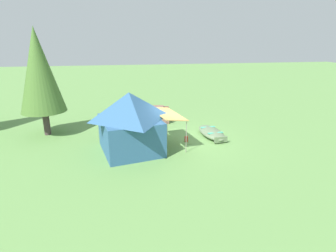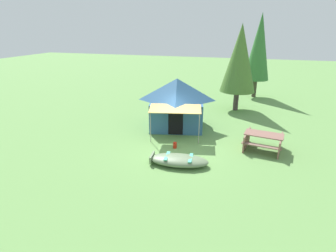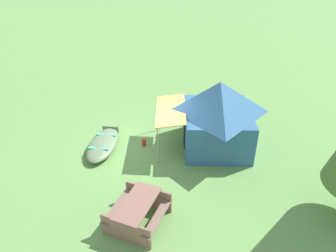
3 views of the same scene
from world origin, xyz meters
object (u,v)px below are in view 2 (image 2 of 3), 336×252
(cooler_box, at_px, (158,128))
(fuel_can, at_px, (175,145))
(pine_tree_back_left, at_px, (259,47))
(canvas_cabin_tent, at_px, (177,102))
(pine_tree_back_right, at_px, (240,59))
(picnic_table, at_px, (263,140))
(beached_rowboat, at_px, (178,160))

(cooler_box, relative_size, fuel_can, 1.92)
(pine_tree_back_left, bearing_deg, canvas_cabin_tent, -115.82)
(pine_tree_back_right, bearing_deg, picnic_table, -75.35)
(canvas_cabin_tent, xyz_separation_m, pine_tree_back_left, (4.14, 8.56, 2.44))
(pine_tree_back_right, bearing_deg, canvas_cabin_tent, -123.97)
(canvas_cabin_tent, distance_m, pine_tree_back_left, 9.82)
(picnic_table, distance_m, pine_tree_back_right, 7.02)
(fuel_can, height_order, pine_tree_back_left, pine_tree_back_left)
(pine_tree_back_left, bearing_deg, picnic_table, -87.64)
(beached_rowboat, distance_m, canvas_cabin_tent, 4.62)
(fuel_can, relative_size, pine_tree_back_left, 0.04)
(cooler_box, xyz_separation_m, pine_tree_back_left, (4.96, 9.48, 3.70))
(pine_tree_back_right, bearing_deg, pine_tree_back_left, 74.14)
(fuel_can, distance_m, pine_tree_back_left, 12.42)
(beached_rowboat, distance_m, picnic_table, 4.18)
(picnic_table, distance_m, cooler_box, 5.47)
(beached_rowboat, height_order, canvas_cabin_tent, canvas_cabin_tent)
(canvas_cabin_tent, relative_size, pine_tree_back_left, 0.66)
(picnic_table, relative_size, pine_tree_back_left, 0.30)
(pine_tree_back_left, bearing_deg, beached_rowboat, -102.78)
(canvas_cabin_tent, xyz_separation_m, pine_tree_back_right, (2.96, 4.39, 1.99))
(picnic_table, distance_m, fuel_can, 4.04)
(beached_rowboat, bearing_deg, canvas_cabin_tent, 106.05)
(beached_rowboat, xyz_separation_m, cooler_box, (-2.05, 3.37, -0.04))
(cooler_box, xyz_separation_m, fuel_can, (1.48, -1.85, -0.02))
(fuel_can, bearing_deg, beached_rowboat, -69.51)
(fuel_can, relative_size, pine_tree_back_right, 0.05)
(canvas_cabin_tent, xyz_separation_m, cooler_box, (-0.82, -0.91, -1.26))
(beached_rowboat, relative_size, cooler_box, 4.70)
(canvas_cabin_tent, height_order, cooler_box, canvas_cabin_tent)
(cooler_box, height_order, fuel_can, cooler_box)
(beached_rowboat, height_order, pine_tree_back_left, pine_tree_back_left)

